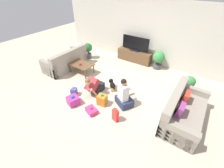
% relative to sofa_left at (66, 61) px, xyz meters
% --- Properties ---
extents(ground_plane, '(16.00, 16.00, 0.00)m').
position_rel_sofa_left_xyz_m(ground_plane, '(2.42, -0.16, -0.30)').
color(ground_plane, beige).
extents(wall_back, '(8.40, 0.06, 2.60)m').
position_rel_sofa_left_xyz_m(wall_back, '(2.42, 2.47, 1.00)').
color(wall_back, beige).
rests_on(wall_back, ground_plane).
extents(sofa_left, '(0.86, 1.81, 0.85)m').
position_rel_sofa_left_xyz_m(sofa_left, '(0.00, 0.00, 0.00)').
color(sofa_left, gray).
rests_on(sofa_left, ground_plane).
extents(sofa_right, '(0.86, 1.81, 0.85)m').
position_rel_sofa_left_xyz_m(sofa_right, '(4.83, -0.25, 0.00)').
color(sofa_right, gray).
rests_on(sofa_right, ground_plane).
extents(coffee_table, '(0.95, 0.63, 0.41)m').
position_rel_sofa_left_xyz_m(coffee_table, '(0.83, 0.07, 0.06)').
color(coffee_table, brown).
rests_on(coffee_table, ground_plane).
extents(tv_console, '(1.57, 0.39, 0.51)m').
position_rel_sofa_left_xyz_m(tv_console, '(2.11, 2.21, -0.05)').
color(tv_console, brown).
rests_on(tv_console, ground_plane).
extents(tv, '(1.25, 0.20, 0.64)m').
position_rel_sofa_left_xyz_m(tv, '(2.11, 2.21, 0.49)').
color(tv, black).
rests_on(tv, tv_console).
extents(potted_plant_corner_left, '(0.41, 0.41, 0.73)m').
position_rel_sofa_left_xyz_m(potted_plant_corner_left, '(0.15, 1.26, 0.14)').
color(potted_plant_corner_left, '#4C4C51').
rests_on(potted_plant_corner_left, ground_plane).
extents(potted_plant_corner_right, '(0.38, 0.38, 0.69)m').
position_rel_sofa_left_xyz_m(potted_plant_corner_right, '(4.68, 1.01, 0.12)').
color(potted_plant_corner_right, '#4C4C51').
rests_on(potted_plant_corner_right, ground_plane).
extents(potted_plant_back_right, '(0.48, 0.48, 0.76)m').
position_rel_sofa_left_xyz_m(potted_plant_back_right, '(3.25, 2.16, 0.15)').
color(potted_plant_back_right, '#4C4C51').
rests_on(potted_plant_back_right, ground_plane).
extents(person_kneeling, '(0.35, 0.76, 0.74)m').
position_rel_sofa_left_xyz_m(person_kneeling, '(2.13, -0.70, 0.02)').
color(person_kneeling, '#23232D').
rests_on(person_kneeling, ground_plane).
extents(person_sitting, '(0.65, 0.62, 0.95)m').
position_rel_sofa_left_xyz_m(person_sitting, '(3.21, -0.61, 0.04)').
color(person_sitting, '#283351').
rests_on(person_sitting, ground_plane).
extents(dog, '(0.43, 0.37, 0.32)m').
position_rel_sofa_left_xyz_m(dog, '(2.47, -0.15, -0.10)').
color(dog, black).
rests_on(dog, ground_plane).
extents(gift_box_a, '(0.41, 0.35, 0.21)m').
position_rel_sofa_left_xyz_m(gift_box_a, '(2.61, -1.43, -0.23)').
color(gift_box_a, '#CC3389').
rests_on(gift_box_a, ground_plane).
extents(gift_box_b, '(0.42, 0.42, 0.34)m').
position_rel_sofa_left_xyz_m(gift_box_b, '(1.90, -1.46, -0.17)').
color(gift_box_b, '#CC3389').
rests_on(gift_box_b, ground_plane).
extents(gift_box_c, '(0.23, 0.25, 0.31)m').
position_rel_sofa_left_xyz_m(gift_box_c, '(1.61, -1.13, -0.17)').
color(gift_box_c, '#3D51BC').
rests_on(gift_box_c, ground_plane).
extents(gift_box_d, '(0.30, 0.27, 0.40)m').
position_rel_sofa_left_xyz_m(gift_box_d, '(2.65, -0.96, -0.13)').
color(gift_box_d, orange).
rests_on(gift_box_d, ground_plane).
extents(gift_bag_a, '(0.20, 0.15, 0.41)m').
position_rel_sofa_left_xyz_m(gift_bag_a, '(3.35, -1.28, -0.11)').
color(gift_bag_a, red).
rests_on(gift_bag_a, ground_plane).
extents(mug, '(0.12, 0.08, 0.09)m').
position_rel_sofa_left_xyz_m(mug, '(0.88, -0.03, 0.15)').
color(mug, '#B23D38').
rests_on(mug, coffee_table).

